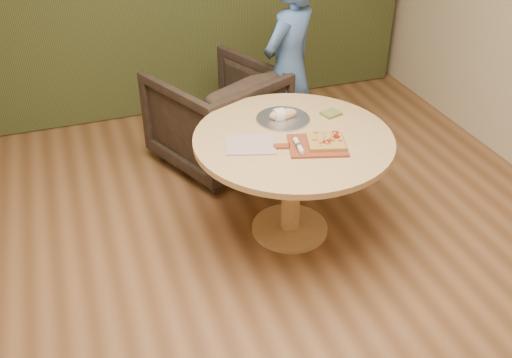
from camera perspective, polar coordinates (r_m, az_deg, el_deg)
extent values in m
cube|color=brown|center=(3.42, 1.30, -14.12)|extent=(5.00, 6.00, 0.02)
cylinder|color=tan|center=(4.03, 3.38, -4.88)|extent=(0.53, 0.53, 0.03)
cylinder|color=tan|center=(3.82, 3.55, -0.89)|extent=(0.13, 0.13, 0.68)
cylinder|color=tan|center=(3.62, 3.75, 3.99)|extent=(1.27, 1.27, 0.04)
cube|color=brown|center=(3.51, 6.15, 3.36)|extent=(0.41, 0.37, 0.01)
cube|color=brown|center=(3.49, 2.57, 3.28)|extent=(0.11, 0.08, 0.01)
cube|color=tan|center=(3.53, 6.98, 3.77)|extent=(0.27, 0.27, 0.02)
cylinder|color=maroon|center=(3.56, 8.03, 4.21)|extent=(0.05, 0.05, 0.00)
cylinder|color=maroon|center=(3.60, 7.94, 4.62)|extent=(0.04, 0.04, 0.00)
cylinder|color=maroon|center=(3.50, 7.04, 3.72)|extent=(0.04, 0.04, 0.00)
cylinder|color=maroon|center=(3.52, 7.44, 3.93)|extent=(0.04, 0.04, 0.00)
cube|color=#DD9752|center=(3.58, 5.94, 4.67)|extent=(0.02, 0.02, 0.01)
cube|color=#DD9752|center=(3.47, 7.08, 3.59)|extent=(0.02, 0.02, 0.01)
cube|color=#DD9752|center=(3.51, 5.93, 3.99)|extent=(0.02, 0.02, 0.01)
cube|color=#DD9752|center=(3.52, 8.40, 3.89)|extent=(0.02, 0.02, 0.01)
cube|color=#DD9752|center=(3.48, 6.51, 3.70)|extent=(0.02, 0.02, 0.01)
cube|color=#DD9752|center=(3.51, 7.48, 3.94)|extent=(0.02, 0.02, 0.01)
cube|color=#DD9752|center=(3.50, 6.93, 3.86)|extent=(0.02, 0.02, 0.01)
cube|color=#DD9752|center=(3.58, 7.87, 4.52)|extent=(0.02, 0.02, 0.01)
cube|color=#DD9752|center=(3.51, 7.72, 3.92)|extent=(0.02, 0.02, 0.01)
cube|color=#DD9752|center=(3.51, 7.31, 3.95)|extent=(0.03, 0.03, 0.01)
cube|color=#2E6F1A|center=(3.50, 6.42, 3.83)|extent=(0.01, 0.01, 0.00)
cube|color=#2E6F1A|center=(3.51, 5.74, 3.90)|extent=(0.01, 0.01, 0.00)
cube|color=#2E6F1A|center=(3.51, 6.08, 3.91)|extent=(0.01, 0.01, 0.00)
cube|color=#2E6F1A|center=(3.45, 6.50, 3.34)|extent=(0.01, 0.01, 0.00)
cube|color=#2E6F1A|center=(3.48, 7.45, 3.53)|extent=(0.01, 0.01, 0.00)
cube|color=#2E6F1A|center=(3.53, 6.07, 4.13)|extent=(0.01, 0.01, 0.00)
cube|color=#2E6F1A|center=(3.57, 7.54, 4.33)|extent=(0.01, 0.01, 0.00)
cube|color=#91466E|center=(3.52, 7.14, 3.95)|extent=(0.03, 0.02, 0.00)
cube|color=#91466E|center=(3.58, 6.77, 4.52)|extent=(0.02, 0.03, 0.00)
cube|color=#91466E|center=(3.54, 7.97, 4.06)|extent=(0.03, 0.02, 0.00)
cube|color=#91466E|center=(3.54, 6.84, 4.16)|extent=(0.03, 0.02, 0.00)
cylinder|color=silver|center=(3.46, 4.30, 3.34)|extent=(0.05, 0.17, 0.03)
cylinder|color=#194C26|center=(3.46, 4.30, 3.34)|extent=(0.04, 0.03, 0.03)
cube|color=silver|center=(3.53, 3.89, 4.10)|extent=(0.02, 0.04, 0.00)
cube|color=silver|center=(3.51, -0.53, 3.47)|extent=(0.36, 0.33, 0.01)
cylinder|color=silver|center=(3.80, 2.71, 5.97)|extent=(0.35, 0.35, 0.01)
cylinder|color=silver|center=(3.80, 2.71, 6.03)|extent=(0.36, 0.36, 0.02)
ellipsoid|color=tan|center=(3.79, 2.72, 6.50)|extent=(0.19, 0.08, 0.07)
cylinder|color=silver|center=(3.77, 2.30, 6.43)|extent=(0.06, 0.09, 0.09)
cube|color=#545D2A|center=(3.90, 7.52, 6.52)|extent=(0.14, 0.13, 0.02)
imported|color=black|center=(4.59, -3.96, 6.73)|extent=(1.12, 1.09, 0.89)
imported|color=#3B5D92|center=(4.55, 3.30, 11.01)|extent=(0.67, 0.62, 1.54)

